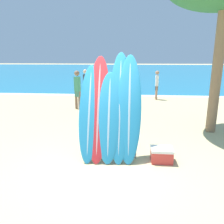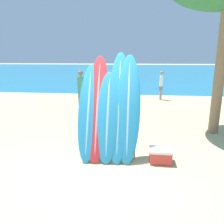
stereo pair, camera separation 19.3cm
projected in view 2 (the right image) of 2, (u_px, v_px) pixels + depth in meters
ground_plane at (100, 164)px, 4.94m from camera, size 160.00×160.00×0.00m
ocean_water at (135, 70)px, 41.97m from camera, size 120.00×60.00×0.01m
surfboard_rack at (108, 138)px, 5.17m from camera, size 1.30×0.04×0.91m
surfboard_slot_0 at (88, 113)px, 5.13m from camera, size 0.49×0.96×2.19m
surfboard_slot_1 at (98, 108)px, 5.12m from camera, size 0.53×1.05×2.41m
surfboard_slot_2 at (108, 117)px, 5.05m from camera, size 0.55×0.87×2.04m
surfboard_slot_3 at (119, 107)px, 5.06m from camera, size 0.51×1.03×2.49m
surfboard_slot_4 at (128, 108)px, 5.02m from camera, size 0.55×0.96×2.43m
person_near_water at (90, 83)px, 12.21m from camera, size 0.29×0.23×1.71m
person_mid_beach at (161, 84)px, 12.25m from camera, size 0.22×0.28×1.63m
person_far_left at (81, 88)px, 10.03m from camera, size 0.30×0.25×1.78m
cooler_box at (160, 155)px, 5.01m from camera, size 0.50×0.40×0.33m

